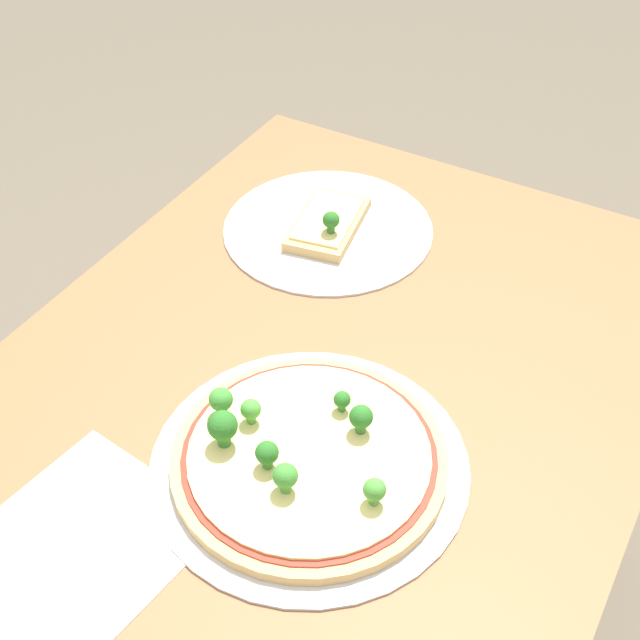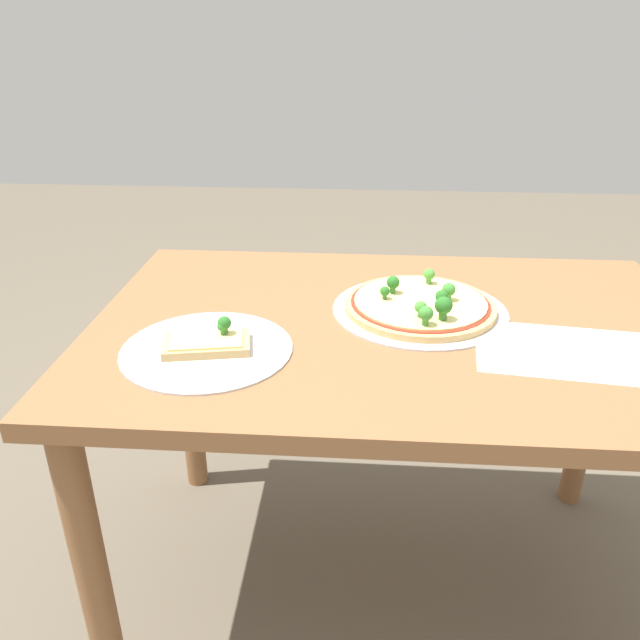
% 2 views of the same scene
% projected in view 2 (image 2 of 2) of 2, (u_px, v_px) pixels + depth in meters
% --- Properties ---
extents(ground_plane, '(8.00, 8.00, 0.00)m').
position_uv_depth(ground_plane, '(382.00, 579.00, 1.56)').
color(ground_plane, brown).
extents(dining_table, '(1.22, 0.79, 0.72)m').
position_uv_depth(dining_table, '(394.00, 363.00, 1.29)').
color(dining_table, brown).
rests_on(dining_table, ground_plane).
extents(pizza_tray_whole, '(0.36, 0.36, 0.07)m').
position_uv_depth(pizza_tray_whole, '(420.00, 305.00, 1.29)').
color(pizza_tray_whole, silver).
rests_on(pizza_tray_whole, dining_table).
extents(pizza_tray_slice, '(0.31, 0.31, 0.06)m').
position_uv_depth(pizza_tray_slice, '(208.00, 346.00, 1.14)').
color(pizza_tray_slice, silver).
rests_on(pizza_tray_slice, dining_table).
extents(paper_menu, '(0.34, 0.25, 0.00)m').
position_uv_depth(paper_menu, '(563.00, 351.00, 1.14)').
color(paper_menu, white).
rests_on(paper_menu, dining_table).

